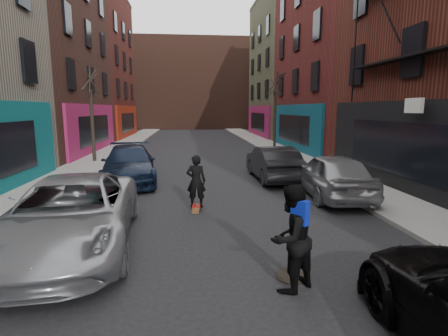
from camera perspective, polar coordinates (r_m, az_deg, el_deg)
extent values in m
cube|color=gray|center=(33.87, -15.37, 4.02)|extent=(2.50, 84.00, 0.13)
cube|color=gray|center=(34.07, 5.88, 4.35)|extent=(2.50, 84.00, 0.13)
cube|color=#49281F|center=(24.30, 31.87, 19.68)|extent=(12.00, 56.00, 16.00)
cube|color=#47281E|center=(59.36, -5.27, 13.31)|extent=(40.00, 10.00, 14.00)
imported|color=#94979C|center=(8.79, -23.67, -6.90)|extent=(3.25, 6.09, 1.63)
imported|color=black|center=(15.85, -15.23, 0.59)|extent=(2.95, 5.70, 1.58)
imported|color=#95989D|center=(13.31, 17.18, -1.07)|extent=(2.22, 4.90, 1.63)
imported|color=black|center=(15.97, 7.97, 0.82)|extent=(1.73, 4.69, 1.53)
cube|color=brown|center=(11.26, -4.51, -6.59)|extent=(0.31, 0.82, 0.10)
imported|color=black|center=(11.04, -4.57, -2.16)|extent=(0.66, 0.47, 1.68)
imported|color=black|center=(6.34, 10.84, -11.17)|extent=(1.18, 1.13, 1.92)
cube|color=#0C20A8|center=(6.08, 12.33, -7.06)|extent=(0.29, 0.33, 0.42)
cylinder|color=black|center=(7.19, 11.16, -16.87)|extent=(0.80, 0.80, 0.01)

